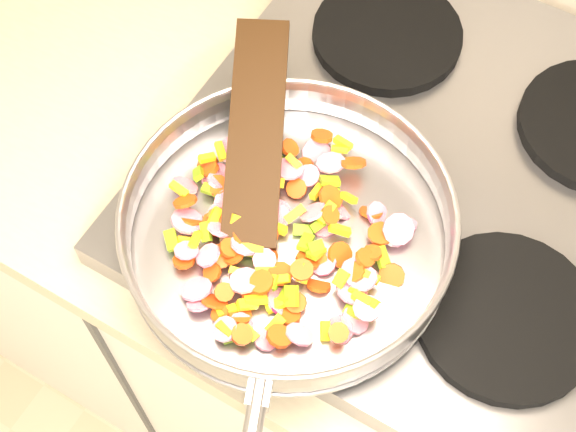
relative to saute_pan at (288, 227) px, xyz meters
The scene contains 7 objects.
cooktop 0.22m from the saute_pan, 61.93° to the left, with size 0.60×0.60×0.04m, color #939399.
grate_fl 0.07m from the saute_pan, 135.21° to the left, with size 0.19×0.19×0.02m, color black.
grate_fr 0.24m from the saute_pan, 10.14° to the left, with size 0.19×0.19×0.02m, color black.
grate_bl 0.33m from the saute_pan, 97.55° to the left, with size 0.19×0.19×0.02m, color black.
saute_pan is the anchor object (origin of this frame).
vegetable_heap 0.02m from the saute_pan, 124.80° to the right, with size 0.28×0.29×0.05m.
wooden_spatula 0.11m from the saute_pan, 138.41° to the left, with size 0.26×0.06×0.01m, color black.
Camera 1 is at (-0.60, 1.14, 1.72)m, focal length 50.00 mm.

